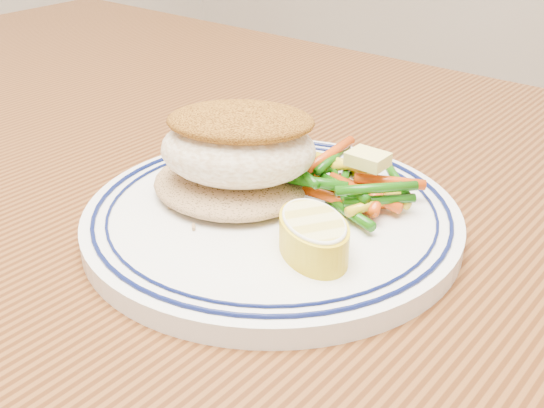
{
  "coord_description": "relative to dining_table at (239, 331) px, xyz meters",
  "views": [
    {
      "loc": [
        0.29,
        -0.32,
        0.99
      ],
      "look_at": [
        0.02,
        0.01,
        0.77
      ],
      "focal_mm": 45.0,
      "sensor_mm": 36.0,
      "label": 1
    }
  ],
  "objects": [
    {
      "name": "dining_table",
      "position": [
        0.0,
        0.0,
        0.0
      ],
      "size": [
        1.5,
        0.9,
        0.75
      ],
      "color": "#45220D",
      "rests_on": "ground"
    },
    {
      "name": "plate",
      "position": [
        0.02,
        0.01,
        0.11
      ],
      "size": [
        0.27,
        0.27,
        0.02
      ],
      "color": "silver",
      "rests_on": "dining_table"
    },
    {
      "name": "rice_pilaf",
      "position": [
        -0.02,
        0.01,
        0.12
      ],
      "size": [
        0.12,
        0.1,
        0.02
      ],
      "primitive_type": "ellipsoid",
      "color": "#9E794F",
      "rests_on": "plate"
    },
    {
      "name": "fish_fillet",
      "position": [
        -0.0,
        0.01,
        0.16
      ],
      "size": [
        0.13,
        0.13,
        0.06
      ],
      "color": "white",
      "rests_on": "rice_pilaf"
    },
    {
      "name": "vegetable_pile",
      "position": [
        0.06,
        0.06,
        0.13
      ],
      "size": [
        0.1,
        0.09,
        0.03
      ],
      "color": "#C73E09",
      "rests_on": "plate"
    },
    {
      "name": "butter_pat",
      "position": [
        0.07,
        0.07,
        0.14
      ],
      "size": [
        0.03,
        0.02,
        0.01
      ],
      "primitive_type": "cube",
      "rotation": [
        0.0,
        0.0,
        0.0
      ],
      "color": "#FCF17B",
      "rests_on": "vegetable_pile"
    },
    {
      "name": "lemon_wedge",
      "position": [
        0.08,
        -0.02,
        0.13
      ],
      "size": [
        0.08,
        0.08,
        0.02
      ],
      "color": "yellow",
      "rests_on": "plate"
    }
  ]
}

